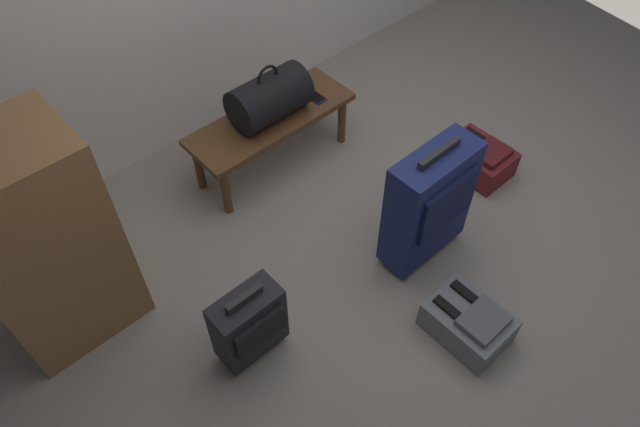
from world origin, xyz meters
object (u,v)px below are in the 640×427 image
at_px(duffel_bag_black, 269,98).
at_px(suitcase_small_charcoal, 249,324).
at_px(bench, 271,124).
at_px(side_cabinet, 43,245).
at_px(cell_phone, 315,96).
at_px(suitcase_upright_navy, 429,204).
at_px(backpack_maroon, 479,159).
at_px(backpack_grey, 468,322).

bearing_deg(duffel_bag_black, suitcase_small_charcoal, -133.75).
relative_size(duffel_bag_black, suitcase_small_charcoal, 0.96).
bearing_deg(bench, side_cabinet, -172.46).
bearing_deg(bench, duffel_bag_black, -0.00).
bearing_deg(cell_phone, duffel_bag_black, 172.92).
bearing_deg(suitcase_upright_navy, side_cabinet, 150.55).
xyz_separation_m(duffel_bag_black, suitcase_upright_navy, (0.15, -1.04, -0.12)).
bearing_deg(side_cabinet, suitcase_upright_navy, -29.45).
distance_m(cell_phone, suitcase_small_charcoal, 1.46).
bearing_deg(backpack_maroon, duffel_bag_black, 134.77).
distance_m(cell_phone, suitcase_upright_navy, 1.02).
xyz_separation_m(backpack_grey, side_cabinet, (-1.32, 1.34, 0.46)).
bearing_deg(backpack_maroon, bench, 134.81).
relative_size(cell_phone, backpack_grey, 0.38).
bearing_deg(backpack_maroon, suitcase_small_charcoal, -178.72).
xyz_separation_m(bench, backpack_grey, (-0.06, -1.52, -0.22)).
distance_m(backpack_grey, side_cabinet, 1.93).
height_order(bench, duffel_bag_black, duffel_bag_black).
distance_m(duffel_bag_black, backpack_maroon, 1.29).
xyz_separation_m(duffel_bag_black, suitcase_small_charcoal, (-0.87, -0.91, -0.26)).
bearing_deg(duffel_bag_black, backpack_grey, -92.18).
distance_m(suitcase_upright_navy, backpack_grey, 0.59).
bearing_deg(suitcase_upright_navy, backpack_grey, -113.86).
xyz_separation_m(duffel_bag_black, side_cabinet, (-1.37, -0.18, 0.05)).
bearing_deg(suitcase_upright_navy, bench, 98.41).
distance_m(backpack_maroon, side_cabinet, 2.38).
xyz_separation_m(suitcase_upright_navy, suitcase_small_charcoal, (-1.02, 0.14, -0.14)).
distance_m(suitcase_upright_navy, backpack_maroon, 0.78).
bearing_deg(suitcase_upright_navy, duffel_bag_black, 98.36).
xyz_separation_m(suitcase_upright_navy, backpack_grey, (-0.21, -0.48, -0.28)).
distance_m(backpack_maroon, backpack_grey, 1.13).
distance_m(bench, suitcase_upright_navy, 1.06).
bearing_deg(cell_phone, side_cabinet, -175.07).
xyz_separation_m(duffel_bag_black, backpack_maroon, (0.86, -0.87, -0.40)).
distance_m(bench, duffel_bag_black, 0.19).
bearing_deg(duffel_bag_black, backpack_maroon, -45.23).
height_order(suitcase_upright_navy, backpack_grey, suitcase_upright_navy).
bearing_deg(bench, suitcase_upright_navy, -81.59).
bearing_deg(duffel_bag_black, cell_phone, -7.08).
bearing_deg(backpack_grey, suitcase_small_charcoal, 142.88).
bearing_deg(backpack_grey, backpack_maroon, 35.34).
height_order(bench, cell_phone, cell_phone).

